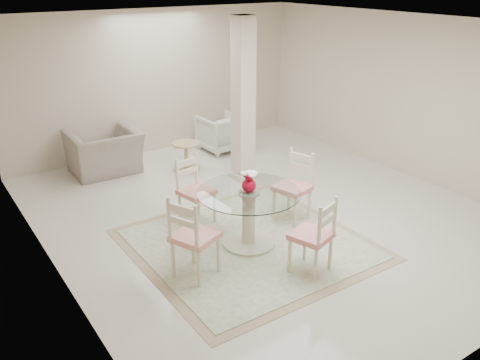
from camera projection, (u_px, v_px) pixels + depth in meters
ground at (265, 212)px, 7.54m from camera, size 7.00×7.00×0.00m
room_shell at (267, 89)px, 6.83m from camera, size 6.02×7.02×2.71m
column at (243, 101)px, 8.28m from camera, size 0.30×0.30×2.70m
area_rug at (249, 244)px, 6.65m from camera, size 2.84×2.84×0.02m
dining_table at (249, 218)px, 6.51m from camera, size 1.31×1.31×0.76m
red_vase at (249, 181)px, 6.31m from camera, size 0.21×0.20×0.28m
dining_chair_east at (296, 181)px, 7.15m from camera, size 0.54×0.54×1.10m
dining_chair_north at (193, 185)px, 7.07m from camera, size 0.50×0.50×1.06m
dining_chair_west at (191, 232)px, 5.71m from camera, size 0.60×0.60×1.15m
dining_chair_south at (317, 231)px, 5.83m from camera, size 0.54×0.54×1.07m
recliner_taupe at (105, 152)px, 8.89m from camera, size 1.19×1.04×0.76m
armchair_white at (221, 133)px, 10.03m from camera, size 0.78×0.80×0.71m
side_table at (186, 157)px, 9.06m from camera, size 0.49×0.49×0.51m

